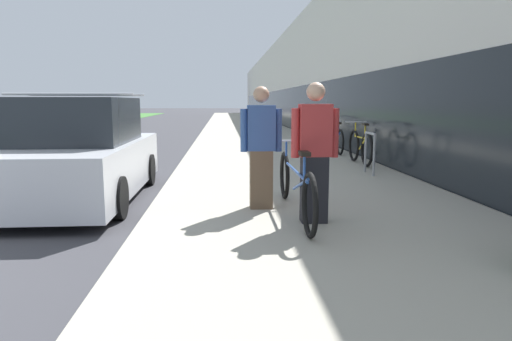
{
  "coord_description": "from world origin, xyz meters",
  "views": [
    {
      "loc": [
        4.33,
        -4.13,
        1.61
      ],
      "look_at": [
        5.64,
        13.82,
        -1.11
      ],
      "focal_mm": 32.0,
      "sensor_mm": 36.0,
      "label": 1
    }
  ],
  "objects_px": {
    "person_bystander": "(261,148)",
    "cruiser_bike_farthest": "(317,133)",
    "tandem_bicycle": "(295,186)",
    "parked_sedan_curbside": "(82,155)",
    "person_rider": "(315,153)",
    "cruiser_bike_middle": "(335,140)",
    "cruiser_bike_nearest": "(360,147)",
    "bike_rack_hoop": "(370,149)"
  },
  "relations": [
    {
      "from": "person_bystander",
      "to": "cruiser_bike_farthest",
      "type": "relative_size",
      "value": 0.86
    },
    {
      "from": "tandem_bicycle",
      "to": "parked_sedan_curbside",
      "type": "height_order",
      "value": "parked_sedan_curbside"
    },
    {
      "from": "person_rider",
      "to": "cruiser_bike_farthest",
      "type": "xyz_separation_m",
      "value": [
        2.03,
        9.67,
        -0.44
      ]
    },
    {
      "from": "person_rider",
      "to": "cruiser_bike_farthest",
      "type": "distance_m",
      "value": 9.89
    },
    {
      "from": "cruiser_bike_middle",
      "to": "parked_sedan_curbside",
      "type": "xyz_separation_m",
      "value": [
        -5.5,
        -5.18,
        0.21
      ]
    },
    {
      "from": "cruiser_bike_nearest",
      "to": "cruiser_bike_farthest",
      "type": "bearing_deg",
      "value": 91.11
    },
    {
      "from": "bike_rack_hoop",
      "to": "cruiser_bike_nearest",
      "type": "distance_m",
      "value": 1.48
    },
    {
      "from": "cruiser_bike_middle",
      "to": "cruiser_bike_farthest",
      "type": "bearing_deg",
      "value": 91.99
    },
    {
      "from": "bike_rack_hoop",
      "to": "cruiser_bike_nearest",
      "type": "relative_size",
      "value": 0.47
    },
    {
      "from": "person_rider",
      "to": "person_bystander",
      "type": "distance_m",
      "value": 0.97
    },
    {
      "from": "person_bystander",
      "to": "bike_rack_hoop",
      "type": "relative_size",
      "value": 1.96
    },
    {
      "from": "person_rider",
      "to": "cruiser_bike_nearest",
      "type": "distance_m",
      "value": 5.52
    },
    {
      "from": "cruiser_bike_farthest",
      "to": "cruiser_bike_nearest",
      "type": "bearing_deg",
      "value": -88.89
    },
    {
      "from": "cruiser_bike_middle",
      "to": "cruiser_bike_farthest",
      "type": "distance_m",
      "value": 2.26
    },
    {
      "from": "cruiser_bike_nearest",
      "to": "cruiser_bike_middle",
      "type": "relative_size",
      "value": 1.01
    },
    {
      "from": "cruiser_bike_farthest",
      "to": "person_bystander",
      "type": "bearing_deg",
      "value": -106.33
    },
    {
      "from": "bike_rack_hoop",
      "to": "parked_sedan_curbside",
      "type": "distance_m",
      "value": 5.44
    },
    {
      "from": "tandem_bicycle",
      "to": "person_bystander",
      "type": "xyz_separation_m",
      "value": [
        -0.4,
        0.44,
        0.45
      ]
    },
    {
      "from": "tandem_bicycle",
      "to": "bike_rack_hoop",
      "type": "distance_m",
      "value": 3.86
    },
    {
      "from": "person_rider",
      "to": "cruiser_bike_nearest",
      "type": "bearing_deg",
      "value": 67.37
    },
    {
      "from": "person_rider",
      "to": "parked_sedan_curbside",
      "type": "xyz_separation_m",
      "value": [
        -3.39,
        2.23,
        -0.25
      ]
    },
    {
      "from": "cruiser_bike_middle",
      "to": "cruiser_bike_farthest",
      "type": "height_order",
      "value": "cruiser_bike_farthest"
    },
    {
      "from": "cruiser_bike_nearest",
      "to": "parked_sedan_curbside",
      "type": "bearing_deg",
      "value": -152.68
    },
    {
      "from": "tandem_bicycle",
      "to": "bike_rack_hoop",
      "type": "xyz_separation_m",
      "value": [
        2.04,
        3.27,
        0.13
      ]
    },
    {
      "from": "cruiser_bike_farthest",
      "to": "cruiser_bike_middle",
      "type": "bearing_deg",
      "value": -88.01
    },
    {
      "from": "person_bystander",
      "to": "cruiser_bike_nearest",
      "type": "bearing_deg",
      "value": 57.89
    },
    {
      "from": "tandem_bicycle",
      "to": "cruiser_bike_farthest",
      "type": "relative_size",
      "value": 1.42
    },
    {
      "from": "cruiser_bike_middle",
      "to": "cruiser_bike_farthest",
      "type": "relative_size",
      "value": 0.93
    },
    {
      "from": "person_rider",
      "to": "cruiser_bike_farthest",
      "type": "relative_size",
      "value": 0.88
    },
    {
      "from": "parked_sedan_curbside",
      "to": "cruiser_bike_nearest",
      "type": "bearing_deg",
      "value": 27.32
    },
    {
      "from": "tandem_bicycle",
      "to": "person_bystander",
      "type": "height_order",
      "value": "person_bystander"
    },
    {
      "from": "person_rider",
      "to": "cruiser_bike_farthest",
      "type": "bearing_deg",
      "value": 78.16
    },
    {
      "from": "cruiser_bike_middle",
      "to": "cruiser_bike_farthest",
      "type": "xyz_separation_m",
      "value": [
        -0.08,
        2.25,
        0.03
      ]
    },
    {
      "from": "cruiser_bike_nearest",
      "to": "cruiser_bike_farthest",
      "type": "xyz_separation_m",
      "value": [
        -0.09,
        4.59,
        0.0
      ]
    },
    {
      "from": "person_bystander",
      "to": "parked_sedan_curbside",
      "type": "distance_m",
      "value": 3.17
    },
    {
      "from": "person_bystander",
      "to": "cruiser_bike_farthest",
      "type": "height_order",
      "value": "person_bystander"
    },
    {
      "from": "cruiser_bike_nearest",
      "to": "person_rider",
      "type": "bearing_deg",
      "value": -112.63
    },
    {
      "from": "cruiser_bike_nearest",
      "to": "parked_sedan_curbside",
      "type": "height_order",
      "value": "parked_sedan_curbside"
    },
    {
      "from": "person_rider",
      "to": "cruiser_bike_nearest",
      "type": "relative_size",
      "value": 0.93
    },
    {
      "from": "parked_sedan_curbside",
      "to": "tandem_bicycle",
      "type": "bearing_deg",
      "value": -30.31
    },
    {
      "from": "person_bystander",
      "to": "bike_rack_hoop",
      "type": "height_order",
      "value": "person_bystander"
    },
    {
      "from": "person_rider",
      "to": "cruiser_bike_middle",
      "type": "height_order",
      "value": "person_rider"
    }
  ]
}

